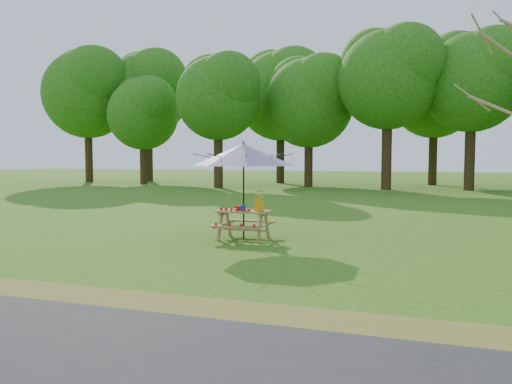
% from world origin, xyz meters
% --- Properties ---
extents(ground, '(120.00, 120.00, 0.00)m').
position_xyz_m(ground, '(0.00, 0.00, 0.00)').
color(ground, '#2E6012').
rests_on(ground, ground).
extents(drygrass_strip, '(120.00, 1.20, 0.01)m').
position_xyz_m(drygrass_strip, '(0.00, -2.80, 0.00)').
color(drygrass_strip, olive).
rests_on(drygrass_strip, ground).
extents(treeline, '(60.00, 12.00, 16.00)m').
position_xyz_m(treeline, '(0.00, 22.00, 8.00)').
color(treeline, '#195D0F').
rests_on(treeline, ground).
extents(picnic_table, '(1.20, 1.32, 0.67)m').
position_xyz_m(picnic_table, '(-4.60, 2.49, 0.33)').
color(picnic_table, '#9D7147').
rests_on(picnic_table, ground).
extents(patio_umbrella, '(3.03, 3.03, 2.27)m').
position_xyz_m(patio_umbrella, '(-4.60, 2.49, 1.95)').
color(patio_umbrella, black).
rests_on(patio_umbrella, ground).
extents(produce_bins, '(0.28, 0.36, 0.13)m').
position_xyz_m(produce_bins, '(-4.65, 2.50, 0.72)').
color(produce_bins, red).
rests_on(produce_bins, picnic_table).
extents(tomatoes_row, '(0.77, 0.13, 0.07)m').
position_xyz_m(tomatoes_row, '(-4.75, 2.31, 0.71)').
color(tomatoes_row, red).
rests_on(tomatoes_row, picnic_table).
extents(flower_bucket, '(0.29, 0.26, 0.47)m').
position_xyz_m(flower_bucket, '(-4.23, 2.52, 0.92)').
color(flower_bucket, '#FAAD0D').
rests_on(flower_bucket, picnic_table).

